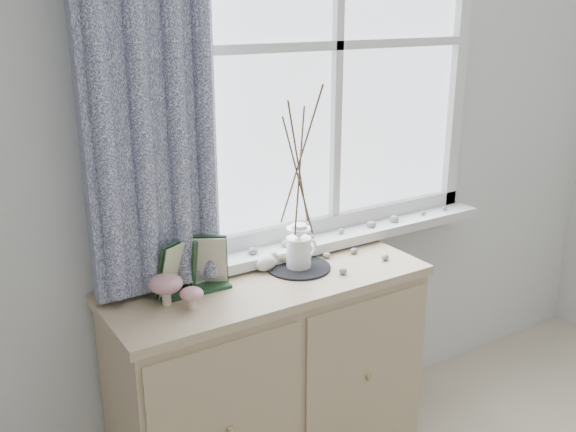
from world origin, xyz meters
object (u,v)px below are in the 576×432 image
(sideboard, at_px, (271,382))
(twig_pitcher, at_px, (299,164))
(botanical_book, at_px, (196,267))
(toadstool_cluster, at_px, (172,287))

(sideboard, bearing_deg, twig_pitcher, 14.23)
(botanical_book, distance_m, toadstool_cluster, 0.12)
(botanical_book, bearing_deg, sideboard, -5.85)
(sideboard, relative_size, toadstool_cluster, 7.18)
(sideboard, relative_size, twig_pitcher, 1.69)
(toadstool_cluster, relative_size, twig_pitcher, 0.24)
(botanical_book, bearing_deg, twig_pitcher, 2.06)
(sideboard, height_order, botanical_book, botanical_book)
(botanical_book, xyz_separation_m, twig_pitcher, (0.42, 0.00, 0.30))
(sideboard, distance_m, botanical_book, 0.59)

